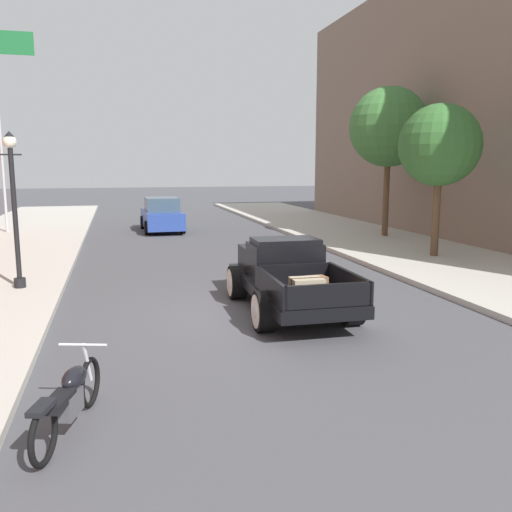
{
  "coord_description": "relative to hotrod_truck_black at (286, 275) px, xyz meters",
  "views": [
    {
      "loc": [
        -3.11,
        -11.29,
        3.18
      ],
      "look_at": [
        0.13,
        1.36,
        1.0
      ],
      "focal_mm": 38.14,
      "sensor_mm": 36.0,
      "label": 1
    }
  ],
  "objects": [
    {
      "name": "ground_plane",
      "position": [
        -0.5,
        -0.1,
        -0.75
      ],
      "size": [
        140.0,
        140.0,
        0.0
      ],
      "primitive_type": "plane",
      "color": "#47474C"
    },
    {
      "name": "hotrod_truck_black",
      "position": [
        0.0,
        0.0,
        0.0
      ],
      "size": [
        2.26,
        4.97,
        1.58
      ],
      "color": "black",
      "rests_on": "ground"
    },
    {
      "name": "motorcycle_parked",
      "position": [
        -4.26,
        -4.91,
        -0.31
      ],
      "size": [
        0.81,
        2.05,
        0.93
      ],
      "color": "black",
      "rests_on": "ground"
    },
    {
      "name": "car_background_blue",
      "position": [
        -1.49,
        15.35,
        0.01
      ],
      "size": [
        1.95,
        4.34,
        1.65
      ],
      "color": "#284293",
      "rests_on": "ground"
    },
    {
      "name": "street_lamp_near",
      "position": [
        -6.05,
        3.01,
        1.63
      ],
      "size": [
        0.5,
        0.32,
        3.85
      ],
      "color": "black",
      "rests_on": "sidewalk_left"
    },
    {
      "name": "flagpole",
      "position": [
        -8.3,
        15.55,
        5.02
      ],
      "size": [
        1.74,
        0.16,
        9.16
      ],
      "color": "#B2B2B7",
      "rests_on": "sidewalk_left"
    },
    {
      "name": "street_tree_nearest",
      "position": [
        6.79,
        4.78,
        3.07
      ],
      "size": [
        2.7,
        2.7,
        5.04
      ],
      "color": "brown",
      "rests_on": "sidewalk_right"
    },
    {
      "name": "street_tree_second",
      "position": [
        7.7,
        10.04,
        4.02
      ],
      "size": [
        3.36,
        3.36,
        6.32
      ],
      "color": "brown",
      "rests_on": "sidewalk_right"
    }
  ]
}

